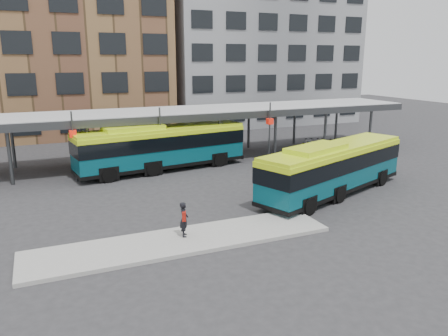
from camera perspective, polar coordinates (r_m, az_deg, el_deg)
ground at (r=24.94m, az=4.55°, el=-5.11°), size 120.00×120.00×0.00m
boarding_island at (r=20.33m, az=-5.46°, el=-9.46°), size 14.00×3.00×0.18m
canopy at (r=35.67m, az=-5.10°, el=7.18°), size 40.00×6.53×4.80m
building_brick at (r=52.88m, az=-22.96°, el=16.12°), size 26.00×14.00×22.00m
building_grey at (r=59.34m, az=4.11°, el=15.86°), size 24.00×14.00×20.00m
bus_front at (r=27.57m, az=14.10°, el=0.13°), size 12.16×6.65×3.32m
bus_rear at (r=32.89m, az=-8.21°, el=2.85°), size 13.08×4.52×3.54m
pedestrian at (r=20.31m, az=-5.24°, el=-6.66°), size 0.55×0.69×1.65m
bike_rack at (r=41.33m, az=12.58°, el=3.04°), size 5.18×1.55×1.08m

